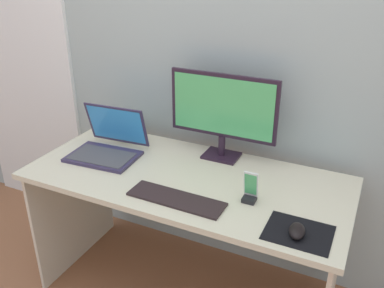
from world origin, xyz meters
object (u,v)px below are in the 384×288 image
(monitor, at_px, (223,111))
(laptop, at_px, (108,146))
(mouse, at_px, (297,231))
(fishbowl, at_px, (127,126))
(keyboard_external, at_px, (176,199))
(phone_in_dock, at_px, (250,191))

(monitor, distance_m, laptop, 0.62)
(mouse, bearing_deg, monitor, 126.56)
(laptop, distance_m, mouse, 1.08)
(fishbowl, xyz_separation_m, keyboard_external, (0.54, -0.45, -0.07))
(fishbowl, bearing_deg, laptop, -84.68)
(keyboard_external, distance_m, phone_in_dock, 0.32)
(monitor, distance_m, keyboard_external, 0.53)
(keyboard_external, bearing_deg, monitor, 88.29)
(keyboard_external, height_order, mouse, mouse)
(phone_in_dock, bearing_deg, monitor, 128.38)
(fishbowl, bearing_deg, phone_in_dock, -21.29)
(monitor, xyz_separation_m, phone_in_dock, (0.26, -0.33, -0.20))
(phone_in_dock, bearing_deg, laptop, 172.51)
(laptop, relative_size, fishbowl, 2.34)
(keyboard_external, xyz_separation_m, phone_in_dock, (0.29, 0.13, 0.04))
(keyboard_external, xyz_separation_m, mouse, (0.52, -0.02, 0.02))
(monitor, height_order, fishbowl, monitor)
(keyboard_external, bearing_deg, fishbowl, 141.14)
(monitor, distance_m, fishbowl, 0.59)
(monitor, distance_m, mouse, 0.73)
(fishbowl, bearing_deg, keyboard_external, -39.85)
(laptop, bearing_deg, keyboard_external, -24.38)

